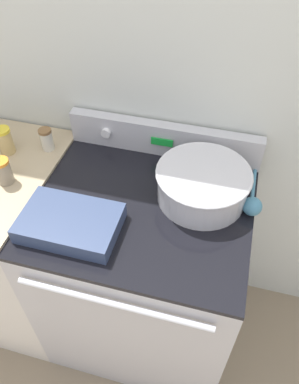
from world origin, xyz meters
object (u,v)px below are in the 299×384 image
object	(u,v)px
spice_jar_brown_cap	(47,139)
spice_jar_orange_cap	(3,171)
mixing_bowl	(203,183)
ladle	(252,204)
casserole_dish	(70,222)
spice_jar_yellow_cap	(5,141)

from	to	relation	value
spice_jar_brown_cap	spice_jar_orange_cap	size ratio (longest dim) A/B	0.93
mixing_bowl	ladle	xyz separation A→B (m)	(0.19, -0.02, -0.04)
casserole_dish	spice_jar_brown_cap	xyz separation A→B (m)	(-0.26, 0.37, 0.03)
spice_jar_orange_cap	spice_jar_brown_cap	bearing A→B (deg)	72.93
ladle	spice_jar_brown_cap	distance (m)	0.86
ladle	spice_jar_orange_cap	size ratio (longest dim) A/B	2.60
casserole_dish	spice_jar_brown_cap	size ratio (longest dim) A/B	3.43
mixing_bowl	spice_jar_brown_cap	world-z (taller)	mixing_bowl
ladle	spice_jar_brown_cap	size ratio (longest dim) A/B	2.81
casserole_dish	ladle	bearing A→B (deg)	22.78
ladle	spice_jar_brown_cap	world-z (taller)	spice_jar_brown_cap
spice_jar_orange_cap	spice_jar_yellow_cap	world-z (taller)	spice_jar_yellow_cap
spice_jar_brown_cap	spice_jar_yellow_cap	world-z (taller)	spice_jar_yellow_cap
spice_jar_yellow_cap	mixing_bowl	bearing A→B (deg)	-2.71
mixing_bowl	spice_jar_orange_cap	distance (m)	0.74
casserole_dish	spice_jar_yellow_cap	xyz separation A→B (m)	(-0.41, 0.30, 0.03)
ladle	mixing_bowl	bearing A→B (deg)	174.86
casserole_dish	ladle	distance (m)	0.64
mixing_bowl	ladle	distance (m)	0.19
spice_jar_yellow_cap	casserole_dish	bearing A→B (deg)	-36.36
ladle	spice_jar_yellow_cap	world-z (taller)	spice_jar_yellow_cap
mixing_bowl	spice_jar_yellow_cap	size ratio (longest dim) A/B	3.01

